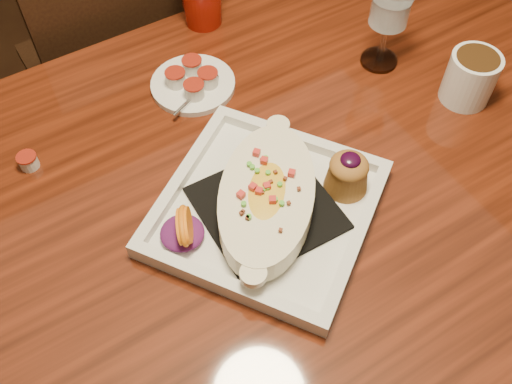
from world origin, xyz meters
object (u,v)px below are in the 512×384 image
goblet (391,8)px  table (262,215)px  chair_far (127,67)px  plate (272,201)px  coffee_mug (472,75)px  saucer (193,83)px

goblet → table: bearing=-159.8°
table → chair_far: (-0.00, 0.63, -0.15)m
chair_far → table: bearing=90.0°
plate → coffee_mug: 0.43m
plate → table: bearing=36.5°
plate → goblet: size_ratio=2.43×
table → saucer: (0.01, 0.24, 0.11)m
table → chair_far: 0.65m
coffee_mug → goblet: size_ratio=0.70×
plate → saucer: bearing=50.8°
chair_far → plate: bearing=88.4°
chair_far → goblet: bearing=123.5°
goblet → saucer: size_ratio=1.14×
coffee_mug → chair_far: bearing=111.1°
table → coffee_mug: bearing=-3.9°
chair_far → plate: (-0.02, -0.69, 0.27)m
coffee_mug → goblet: 0.18m
plate → goblet: (0.35, 0.18, 0.09)m
table → goblet: bearing=20.2°
goblet → chair_far: bearing=123.5°
plate → saucer: size_ratio=2.77×
saucer → table: bearing=-91.4°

